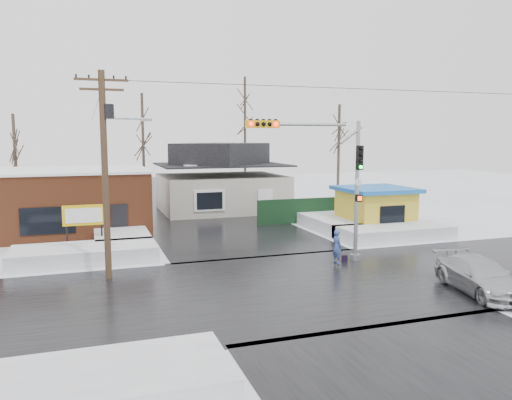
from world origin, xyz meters
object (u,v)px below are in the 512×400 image
object	(u,v)px
traffic_signal	(329,172)
car	(480,276)
kiosk	(375,208)
marquee_sign	(84,217)
pedestrian	(337,247)
utility_pole	(106,163)

from	to	relation	value
traffic_signal	car	world-z (taller)	traffic_signal
kiosk	traffic_signal	bearing A→B (deg)	-135.16
marquee_sign	car	distance (m)	19.77
traffic_signal	pedestrian	world-z (taller)	traffic_signal
traffic_signal	pedestrian	bearing A→B (deg)	-39.96
utility_pole	marquee_sign	distance (m)	6.87
marquee_sign	pedestrian	world-z (taller)	marquee_sign
marquee_sign	pedestrian	distance (m)	13.67
marquee_sign	car	xyz separation A→B (m)	(15.01, -12.81, -1.24)
car	utility_pole	bearing A→B (deg)	163.41
pedestrian	car	size ratio (longest dim) A/B	0.36
kiosk	car	world-z (taller)	kiosk
marquee_sign	kiosk	world-z (taller)	kiosk
marquee_sign	pedestrian	size ratio (longest dim) A/B	1.52
traffic_signal	pedestrian	xyz separation A→B (m)	(0.36, -0.30, -3.70)
marquee_sign	traffic_signal	bearing A→B (deg)	-29.72
marquee_sign	kiosk	size ratio (longest dim) A/B	0.55
utility_pole	pedestrian	size ratio (longest dim) A/B	5.37
utility_pole	car	distance (m)	16.14
utility_pole	pedestrian	bearing A→B (deg)	-4.44
traffic_signal	car	bearing A→B (deg)	-60.35
pedestrian	car	distance (m)	6.80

